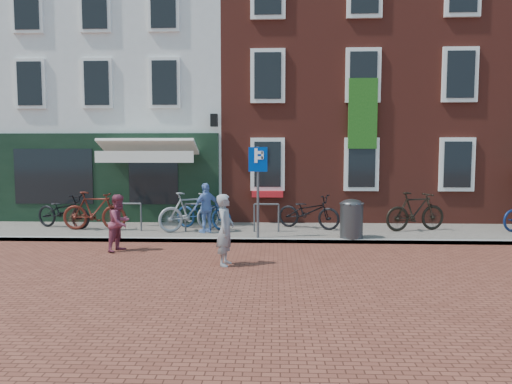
{
  "coord_description": "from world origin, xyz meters",
  "views": [
    {
      "loc": [
        0.76,
        -12.32,
        2.39
      ],
      "look_at": [
        0.23,
        0.56,
        1.3
      ],
      "focal_mm": 33.26,
      "sensor_mm": 36.0,
      "label": 1
    }
  ],
  "objects_px": {
    "parking_sign": "(258,175)",
    "woman": "(225,230)",
    "bicycle_0": "(64,211)",
    "bicycle_4": "(308,211)",
    "cafe_person": "(206,208)",
    "bicycle_5": "(415,211)",
    "bicycle_3": "(190,211)",
    "boy": "(119,223)",
    "bicycle_1": "(94,211)",
    "litter_bin": "(351,217)",
    "bicycle_2": "(203,212)"
  },
  "relations": [
    {
      "from": "bicycle_0",
      "to": "bicycle_4",
      "type": "height_order",
      "value": "same"
    },
    {
      "from": "bicycle_0",
      "to": "bicycle_4",
      "type": "xyz_separation_m",
      "value": [
        7.4,
        0.21,
        0.0
      ]
    },
    {
      "from": "bicycle_0",
      "to": "bicycle_5",
      "type": "distance_m",
      "value": 10.49
    },
    {
      "from": "woman",
      "to": "bicycle_5",
      "type": "relative_size",
      "value": 0.8
    },
    {
      "from": "woman",
      "to": "bicycle_2",
      "type": "bearing_deg",
      "value": 21.7
    },
    {
      "from": "bicycle_3",
      "to": "bicycle_4",
      "type": "relative_size",
      "value": 0.97
    },
    {
      "from": "bicycle_0",
      "to": "bicycle_4",
      "type": "bearing_deg",
      "value": -69.64
    },
    {
      "from": "bicycle_4",
      "to": "parking_sign",
      "type": "bearing_deg",
      "value": 163.28
    },
    {
      "from": "litter_bin",
      "to": "boy",
      "type": "relative_size",
      "value": 0.81
    },
    {
      "from": "bicycle_2",
      "to": "parking_sign",
      "type": "bearing_deg",
      "value": -103.52
    },
    {
      "from": "bicycle_1",
      "to": "bicycle_4",
      "type": "relative_size",
      "value": 0.97
    },
    {
      "from": "bicycle_5",
      "to": "cafe_person",
      "type": "bearing_deg",
      "value": 78.85
    },
    {
      "from": "woman",
      "to": "bicycle_0",
      "type": "height_order",
      "value": "woman"
    },
    {
      "from": "cafe_person",
      "to": "bicycle_5",
      "type": "distance_m",
      "value": 6.07
    },
    {
      "from": "woman",
      "to": "bicycle_5",
      "type": "distance_m",
      "value": 6.54
    },
    {
      "from": "cafe_person",
      "to": "bicycle_0",
      "type": "bearing_deg",
      "value": -51.12
    },
    {
      "from": "bicycle_4",
      "to": "bicycle_5",
      "type": "xyz_separation_m",
      "value": [
        3.08,
        -0.3,
        0.06
      ]
    },
    {
      "from": "woman",
      "to": "litter_bin",
      "type": "bearing_deg",
      "value": -41.15
    },
    {
      "from": "parking_sign",
      "to": "bicycle_1",
      "type": "height_order",
      "value": "parking_sign"
    },
    {
      "from": "woman",
      "to": "cafe_person",
      "type": "height_order",
      "value": "cafe_person"
    },
    {
      "from": "litter_bin",
      "to": "cafe_person",
      "type": "height_order",
      "value": "cafe_person"
    },
    {
      "from": "bicycle_1",
      "to": "bicycle_3",
      "type": "distance_m",
      "value": 2.84
    },
    {
      "from": "litter_bin",
      "to": "bicycle_1",
      "type": "bearing_deg",
      "value": 172.16
    },
    {
      "from": "bicycle_2",
      "to": "bicycle_4",
      "type": "height_order",
      "value": "same"
    },
    {
      "from": "bicycle_3",
      "to": "bicycle_1",
      "type": "bearing_deg",
      "value": 58.53
    },
    {
      "from": "boy",
      "to": "bicycle_3",
      "type": "xyz_separation_m",
      "value": [
        1.28,
        2.39,
        -0.02
      ]
    },
    {
      "from": "litter_bin",
      "to": "bicycle_3",
      "type": "distance_m",
      "value": 4.62
    },
    {
      "from": "bicycle_5",
      "to": "bicycle_3",
      "type": "bearing_deg",
      "value": 76.14
    },
    {
      "from": "cafe_person",
      "to": "bicycle_4",
      "type": "height_order",
      "value": "cafe_person"
    },
    {
      "from": "cafe_person",
      "to": "bicycle_4",
      "type": "xyz_separation_m",
      "value": [
        2.96,
        0.87,
        -0.2
      ]
    },
    {
      "from": "parking_sign",
      "to": "bicycle_5",
      "type": "bearing_deg",
      "value": 16.26
    },
    {
      "from": "parking_sign",
      "to": "cafe_person",
      "type": "height_order",
      "value": "parking_sign"
    },
    {
      "from": "litter_bin",
      "to": "boy",
      "type": "height_order",
      "value": "boy"
    },
    {
      "from": "litter_bin",
      "to": "parking_sign",
      "type": "height_order",
      "value": "parking_sign"
    },
    {
      "from": "bicycle_0",
      "to": "boy",
      "type": "bearing_deg",
      "value": -117.74
    },
    {
      "from": "parking_sign",
      "to": "bicycle_5",
      "type": "relative_size",
      "value": 1.29
    },
    {
      "from": "boy",
      "to": "cafe_person",
      "type": "xyz_separation_m",
      "value": [
        1.8,
        2.12,
        0.12
      ]
    },
    {
      "from": "bicycle_0",
      "to": "litter_bin",
      "type": "bearing_deg",
      "value": -80.4
    },
    {
      "from": "bicycle_1",
      "to": "bicycle_4",
      "type": "bearing_deg",
      "value": -85.09
    },
    {
      "from": "bicycle_0",
      "to": "bicycle_3",
      "type": "bearing_deg",
      "value": -77.01
    },
    {
      "from": "litter_bin",
      "to": "parking_sign",
      "type": "bearing_deg",
      "value": -178.61
    },
    {
      "from": "parking_sign",
      "to": "woman",
      "type": "height_order",
      "value": "parking_sign"
    },
    {
      "from": "parking_sign",
      "to": "bicycle_2",
      "type": "xyz_separation_m",
      "value": [
        -1.68,
        1.4,
        -1.17
      ]
    },
    {
      "from": "woman",
      "to": "boy",
      "type": "relative_size",
      "value": 1.1
    },
    {
      "from": "cafe_person",
      "to": "bicycle_1",
      "type": "bearing_deg",
      "value": -48.0
    },
    {
      "from": "bicycle_4",
      "to": "bicycle_1",
      "type": "bearing_deg",
      "value": 120.23
    },
    {
      "from": "parking_sign",
      "to": "bicycle_3",
      "type": "xyz_separation_m",
      "value": [
        -2.02,
        1.02,
        -1.11
      ]
    },
    {
      "from": "boy",
      "to": "bicycle_4",
      "type": "distance_m",
      "value": 5.62
    },
    {
      "from": "boy",
      "to": "bicycle_5",
      "type": "relative_size",
      "value": 0.73
    },
    {
      "from": "boy",
      "to": "bicycle_5",
      "type": "xyz_separation_m",
      "value": [
        7.85,
        2.69,
        -0.02
      ]
    }
  ]
}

